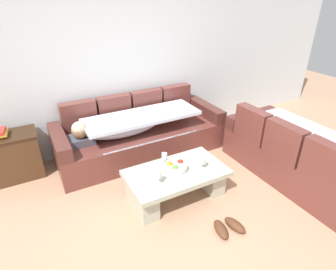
{
  "coord_description": "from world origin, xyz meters",
  "views": [
    {
      "loc": [
        -1.27,
        -1.89,
        2.29
      ],
      "look_at": [
        0.31,
        1.02,
        0.55
      ],
      "focal_mm": 29.37,
      "sensor_mm": 36.0,
      "label": 1
    }
  ],
  "objects_px": {
    "fruit_bowl": "(176,167)",
    "pair_of_shoes": "(228,227)",
    "wine_glass_far_back": "(164,157)",
    "wine_glass_near_left": "(159,175)",
    "coffee_table": "(176,181)",
    "couch_near_window": "(300,157)",
    "side_cabinet": "(12,157)",
    "couch_along_wall": "(138,135)",
    "wine_glass_near_right": "(203,160)",
    "open_magazine": "(194,162)",
    "book_stack_on_cabinet": "(1,133)"
  },
  "relations": [
    {
      "from": "wine_glass_near_left",
      "to": "open_magazine",
      "type": "bearing_deg",
      "value": 16.79
    },
    {
      "from": "open_magazine",
      "to": "book_stack_on_cabinet",
      "type": "bearing_deg",
      "value": 169.59
    },
    {
      "from": "wine_glass_near_right",
      "to": "wine_glass_near_left",
      "type": "bearing_deg",
      "value": -179.08
    },
    {
      "from": "wine_glass_near_left",
      "to": "side_cabinet",
      "type": "relative_size",
      "value": 0.23
    },
    {
      "from": "side_cabinet",
      "to": "couch_along_wall",
      "type": "bearing_deg",
      "value": -7.37
    },
    {
      "from": "wine_glass_near_left",
      "to": "wine_glass_far_back",
      "type": "bearing_deg",
      "value": 52.35
    },
    {
      "from": "couch_along_wall",
      "to": "wine_glass_near_right",
      "type": "height_order",
      "value": "couch_along_wall"
    },
    {
      "from": "wine_glass_near_right",
      "to": "coffee_table",
      "type": "bearing_deg",
      "value": 161.51
    },
    {
      "from": "wine_glass_far_back",
      "to": "side_cabinet",
      "type": "xyz_separation_m",
      "value": [
        -1.67,
        1.22,
        -0.17
      ]
    },
    {
      "from": "coffee_table",
      "to": "fruit_bowl",
      "type": "distance_m",
      "value": 0.18
    },
    {
      "from": "couch_along_wall",
      "to": "book_stack_on_cabinet",
      "type": "bearing_deg",
      "value": 172.86
    },
    {
      "from": "couch_near_window",
      "to": "fruit_bowl",
      "type": "xyz_separation_m",
      "value": [
        -1.63,
        0.48,
        0.08
      ]
    },
    {
      "from": "couch_along_wall",
      "to": "couch_near_window",
      "type": "height_order",
      "value": "same"
    },
    {
      "from": "book_stack_on_cabinet",
      "to": "wine_glass_far_back",
      "type": "bearing_deg",
      "value": -35.52
    },
    {
      "from": "pair_of_shoes",
      "to": "couch_near_window",
      "type": "bearing_deg",
      "value": 12.16
    },
    {
      "from": "book_stack_on_cabinet",
      "to": "couch_along_wall",
      "type": "bearing_deg",
      "value": -7.14
    },
    {
      "from": "coffee_table",
      "to": "wine_glass_near_left",
      "type": "bearing_deg",
      "value": -159.23
    },
    {
      "from": "pair_of_shoes",
      "to": "wine_glass_near_right",
      "type": "bearing_deg",
      "value": 81.79
    },
    {
      "from": "couch_near_window",
      "to": "pair_of_shoes",
      "type": "bearing_deg",
      "value": 102.16
    },
    {
      "from": "coffee_table",
      "to": "book_stack_on_cabinet",
      "type": "distance_m",
      "value": 2.31
    },
    {
      "from": "wine_glass_far_back",
      "to": "book_stack_on_cabinet",
      "type": "distance_m",
      "value": 2.11
    },
    {
      "from": "coffee_table",
      "to": "side_cabinet",
      "type": "distance_m",
      "value": 2.23
    },
    {
      "from": "coffee_table",
      "to": "fruit_bowl",
      "type": "height_order",
      "value": "fruit_bowl"
    },
    {
      "from": "couch_along_wall",
      "to": "pair_of_shoes",
      "type": "bearing_deg",
      "value": -83.83
    },
    {
      "from": "book_stack_on_cabinet",
      "to": "pair_of_shoes",
      "type": "xyz_separation_m",
      "value": [
        1.98,
        -2.16,
        -0.65
      ]
    },
    {
      "from": "coffee_table",
      "to": "wine_glass_near_right",
      "type": "relative_size",
      "value": 7.23
    },
    {
      "from": "fruit_bowl",
      "to": "side_cabinet",
      "type": "xyz_separation_m",
      "value": [
        -1.74,
        1.38,
        -0.1
      ]
    },
    {
      "from": "couch_near_window",
      "to": "side_cabinet",
      "type": "distance_m",
      "value": 3.85
    },
    {
      "from": "fruit_bowl",
      "to": "pair_of_shoes",
      "type": "distance_m",
      "value": 0.89
    },
    {
      "from": "coffee_table",
      "to": "open_magazine",
      "type": "relative_size",
      "value": 4.29
    },
    {
      "from": "wine_glass_near_left",
      "to": "wine_glass_near_right",
      "type": "relative_size",
      "value": 1.0
    },
    {
      "from": "pair_of_shoes",
      "to": "side_cabinet",
      "type": "bearing_deg",
      "value": 131.95
    },
    {
      "from": "fruit_bowl",
      "to": "book_stack_on_cabinet",
      "type": "xyz_separation_m",
      "value": [
        -1.78,
        1.37,
        0.27
      ]
    },
    {
      "from": "coffee_table",
      "to": "wine_glass_near_left",
      "type": "xyz_separation_m",
      "value": [
        -0.29,
        -0.11,
        0.26
      ]
    },
    {
      "from": "book_stack_on_cabinet",
      "to": "pair_of_shoes",
      "type": "distance_m",
      "value": 3.0
    },
    {
      "from": "wine_glass_near_right",
      "to": "open_magazine",
      "type": "height_order",
      "value": "wine_glass_near_right"
    },
    {
      "from": "wine_glass_far_back",
      "to": "pair_of_shoes",
      "type": "height_order",
      "value": "wine_glass_far_back"
    },
    {
      "from": "wine_glass_far_back",
      "to": "wine_glass_near_left",
      "type": "bearing_deg",
      "value": -127.65
    },
    {
      "from": "couch_along_wall",
      "to": "side_cabinet",
      "type": "bearing_deg",
      "value": 172.63
    },
    {
      "from": "coffee_table",
      "to": "wine_glass_near_right",
      "type": "height_order",
      "value": "wine_glass_near_right"
    },
    {
      "from": "couch_near_window",
      "to": "pair_of_shoes",
      "type": "height_order",
      "value": "couch_near_window"
    },
    {
      "from": "wine_glass_near_left",
      "to": "book_stack_on_cabinet",
      "type": "height_order",
      "value": "book_stack_on_cabinet"
    },
    {
      "from": "fruit_bowl",
      "to": "wine_glass_far_back",
      "type": "bearing_deg",
      "value": 115.69
    },
    {
      "from": "wine_glass_near_right",
      "to": "side_cabinet",
      "type": "distance_m",
      "value": 2.54
    },
    {
      "from": "wine_glass_near_left",
      "to": "pair_of_shoes",
      "type": "bearing_deg",
      "value": -51.94
    },
    {
      "from": "wine_glass_near_left",
      "to": "wine_glass_near_right",
      "type": "height_order",
      "value": "same"
    },
    {
      "from": "wine_glass_far_back",
      "to": "book_stack_on_cabinet",
      "type": "xyz_separation_m",
      "value": [
        -1.71,
        1.22,
        0.19
      ]
    },
    {
      "from": "wine_glass_near_right",
      "to": "book_stack_on_cabinet",
      "type": "bearing_deg",
      "value": 144.03
    },
    {
      "from": "wine_glass_far_back",
      "to": "pair_of_shoes",
      "type": "relative_size",
      "value": 0.48
    },
    {
      "from": "couch_near_window",
      "to": "coffee_table",
      "type": "xyz_separation_m",
      "value": [
        -1.64,
        0.44,
        -0.1
      ]
    }
  ]
}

